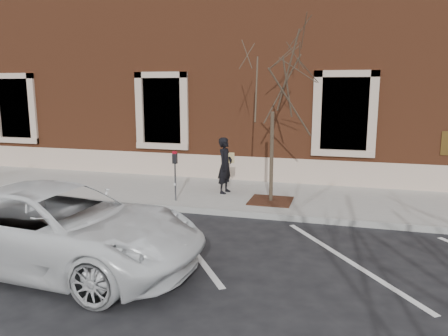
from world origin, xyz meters
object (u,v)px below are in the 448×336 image
(sapling, at_px, (273,86))
(white_truck, at_px, (58,227))
(man, at_px, (225,165))
(parking_meter, at_px, (175,167))

(sapling, relative_size, white_truck, 0.82)
(man, relative_size, white_truck, 0.30)
(man, bearing_deg, parking_meter, 148.68)
(parking_meter, bearing_deg, white_truck, -116.82)
(sapling, height_order, white_truck, sapling)
(sapling, xyz_separation_m, white_truck, (-3.03, -4.99, -2.49))
(parking_meter, height_order, white_truck, parking_meter)
(man, height_order, sapling, sapling)
(white_truck, bearing_deg, sapling, -28.28)
(parking_meter, bearing_deg, sapling, -6.28)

